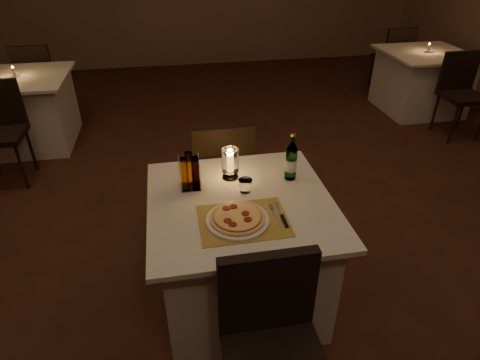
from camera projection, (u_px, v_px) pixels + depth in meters
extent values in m
cube|color=#422015|center=(229.00, 261.00, 2.85)|extent=(8.00, 10.00, 0.02)
cube|color=silver|center=(241.00, 254.00, 2.38)|extent=(0.88, 0.88, 0.71)
cube|color=silver|center=(241.00, 203.00, 2.18)|extent=(1.00, 1.00, 0.03)
cube|color=black|center=(267.00, 292.00, 1.69)|extent=(0.42, 0.05, 0.42)
cylinder|color=black|center=(299.00, 357.00, 1.95)|extent=(0.03, 0.03, 0.44)
cube|color=black|center=(221.00, 171.00, 2.99)|extent=(0.42, 0.42, 0.05)
cube|color=black|center=(224.00, 156.00, 2.72)|extent=(0.42, 0.05, 0.42)
cylinder|color=black|center=(239.00, 184.00, 3.29)|extent=(0.03, 0.03, 0.44)
cylinder|color=black|center=(198.00, 188.00, 3.23)|extent=(0.03, 0.03, 0.44)
cylinder|color=black|center=(247.00, 208.00, 3.00)|extent=(0.03, 0.03, 0.44)
cylinder|color=black|center=(202.00, 213.00, 2.95)|extent=(0.03, 0.03, 0.44)
cube|color=#AA8F3B|center=(243.00, 221.00, 2.02)|extent=(0.45, 0.34, 0.00)
cylinder|color=white|center=(237.00, 220.00, 2.01)|extent=(0.32, 0.32, 0.01)
cylinder|color=#D8B77F|center=(237.00, 218.00, 2.01)|extent=(0.28, 0.28, 0.01)
cylinder|color=maroon|center=(237.00, 217.00, 2.00)|extent=(0.24, 0.24, 0.00)
cylinder|color=#EACC7F|center=(237.00, 216.00, 2.00)|extent=(0.24, 0.24, 0.00)
cylinder|color=maroon|center=(245.00, 213.00, 2.01)|extent=(0.04, 0.04, 0.00)
cylinder|color=maroon|center=(234.00, 206.00, 2.06)|extent=(0.04, 0.04, 0.00)
cylinder|color=maroon|center=(226.00, 208.00, 2.05)|extent=(0.04, 0.04, 0.00)
cylinder|color=maroon|center=(228.00, 221.00, 1.96)|extent=(0.04, 0.04, 0.00)
cylinder|color=maroon|center=(233.00, 224.00, 1.94)|extent=(0.04, 0.04, 0.00)
cylinder|color=maroon|center=(248.00, 219.00, 1.97)|extent=(0.04, 0.04, 0.00)
cube|color=silver|center=(275.00, 217.00, 2.05)|extent=(0.01, 0.14, 0.00)
cube|color=silver|center=(271.00, 207.00, 2.12)|extent=(0.02, 0.05, 0.00)
cube|color=black|center=(284.00, 221.00, 2.01)|extent=(0.02, 0.10, 0.01)
cube|color=silver|center=(279.00, 209.00, 2.10)|extent=(0.01, 0.12, 0.00)
cylinder|color=#51975E|center=(291.00, 164.00, 2.32)|extent=(0.07, 0.07, 0.19)
cylinder|color=#51975E|center=(293.00, 139.00, 2.24)|extent=(0.02, 0.02, 0.04)
cylinder|color=gold|center=(293.00, 135.00, 2.23)|extent=(0.03, 0.03, 0.01)
cylinder|color=silver|center=(291.00, 165.00, 2.33)|extent=(0.07, 0.07, 0.07)
cylinder|color=white|center=(230.00, 177.00, 2.38)|extent=(0.09, 0.09, 0.01)
cylinder|color=white|center=(230.00, 173.00, 2.37)|extent=(0.02, 0.02, 0.04)
cylinder|color=white|center=(230.00, 160.00, 2.32)|extent=(0.10, 0.10, 0.14)
cylinder|color=white|center=(230.00, 162.00, 2.33)|extent=(0.03, 0.03, 0.10)
ellipsoid|color=orange|center=(230.00, 152.00, 2.29)|extent=(0.02, 0.02, 0.03)
cube|color=white|center=(191.00, 187.00, 2.29)|extent=(0.12, 0.12, 0.01)
cylinder|color=white|center=(180.00, 179.00, 2.19)|extent=(0.01, 0.01, 0.18)
cylinder|color=white|center=(201.00, 177.00, 2.20)|extent=(0.01, 0.01, 0.18)
cylinder|color=white|center=(179.00, 169.00, 2.28)|extent=(0.01, 0.01, 0.18)
cylinder|color=white|center=(199.00, 167.00, 2.30)|extent=(0.01, 0.01, 0.18)
cube|color=#BF8C33|center=(185.00, 174.00, 2.21)|extent=(0.04, 0.04, 0.20)
cube|color=#3F1E14|center=(196.00, 173.00, 2.22)|extent=(0.04, 0.04, 0.20)
cube|color=#BF8C33|center=(189.00, 168.00, 2.26)|extent=(0.04, 0.04, 0.20)
cube|color=silver|center=(26.00, 112.00, 4.24)|extent=(0.88, 0.88, 0.71)
cube|color=silver|center=(16.00, 78.00, 4.04)|extent=(1.00, 1.00, 0.03)
cylinder|color=black|center=(22.00, 167.00, 3.53)|extent=(0.03, 0.03, 0.44)
cylinder|color=black|center=(31.00, 149.00, 3.81)|extent=(0.03, 0.03, 0.44)
cube|color=black|center=(41.00, 79.00, 4.85)|extent=(0.42, 0.42, 0.05)
cube|color=black|center=(32.00, 65.00, 4.58)|extent=(0.42, 0.05, 0.42)
cylinder|color=black|center=(63.00, 93.00, 5.15)|extent=(0.03, 0.03, 0.44)
cylinder|color=black|center=(35.00, 95.00, 5.09)|extent=(0.03, 0.03, 0.44)
cylinder|color=black|center=(58.00, 102.00, 4.86)|extent=(0.03, 0.03, 0.44)
cylinder|color=black|center=(28.00, 104.00, 4.81)|extent=(0.03, 0.03, 0.44)
cylinder|color=white|center=(14.00, 72.00, 4.01)|extent=(0.03, 0.03, 0.09)
ellipsoid|color=orange|center=(12.00, 67.00, 3.99)|extent=(0.01, 0.01, 0.02)
cube|color=silver|center=(420.00, 83.00, 5.07)|extent=(0.88, 0.88, 0.71)
cube|color=silver|center=(427.00, 53.00, 4.87)|extent=(1.00, 1.00, 0.03)
cube|color=black|center=(464.00, 97.00, 4.34)|extent=(0.42, 0.42, 0.05)
cube|color=black|center=(459.00, 71.00, 4.38)|extent=(0.42, 0.05, 0.42)
cylinder|color=black|center=(453.00, 125.00, 4.30)|extent=(0.03, 0.03, 0.44)
cylinder|color=black|center=(435.00, 113.00, 4.59)|extent=(0.03, 0.03, 0.44)
cylinder|color=black|center=(461.00, 111.00, 4.64)|extent=(0.03, 0.03, 0.44)
cube|color=black|center=(391.00, 58.00, 5.68)|extent=(0.42, 0.42, 0.05)
cube|color=black|center=(401.00, 44.00, 5.40)|extent=(0.42, 0.05, 0.42)
cylinder|color=black|center=(392.00, 71.00, 5.98)|extent=(0.03, 0.03, 0.44)
cylinder|color=black|center=(371.00, 72.00, 5.92)|extent=(0.03, 0.03, 0.44)
cylinder|color=black|center=(404.00, 77.00, 5.69)|extent=(0.03, 0.03, 0.44)
cylinder|color=black|center=(382.00, 79.00, 5.64)|extent=(0.03, 0.03, 0.44)
cylinder|color=white|center=(429.00, 48.00, 4.84)|extent=(0.03, 0.03, 0.09)
ellipsoid|color=orange|center=(430.00, 44.00, 4.81)|extent=(0.01, 0.01, 0.02)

